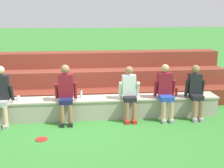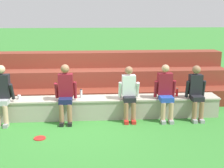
{
  "view_description": "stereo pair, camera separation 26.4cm",
  "coord_description": "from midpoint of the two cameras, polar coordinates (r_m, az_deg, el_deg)",
  "views": [
    {
      "loc": [
        0.15,
        -6.89,
        2.63
      ],
      "look_at": [
        0.92,
        0.27,
        0.85
      ],
      "focal_mm": 48.03,
      "sensor_mm": 36.0,
      "label": 1
    },
    {
      "loc": [
        0.41,
        -6.91,
        2.63
      ],
      "look_at": [
        0.92,
        0.27,
        0.85
      ],
      "focal_mm": 48.03,
      "sensor_mm": 36.0,
      "label": 2
    }
  ],
  "objects": [
    {
      "name": "person_far_right",
      "position": [
        7.62,
        14.67,
        -1.23
      ],
      "size": [
        0.49,
        0.55,
        1.33
      ],
      "color": "#996B4C",
      "rests_on": "ground"
    },
    {
      "name": "person_far_left",
      "position": [
        7.39,
        -21.26,
        -1.92
      ],
      "size": [
        0.52,
        0.51,
        1.4
      ],
      "color": "#DBAD89",
      "rests_on": "ground"
    },
    {
      "name": "water_bottle_mid_right",
      "position": [
        7.48,
        -6.92,
        -1.89
      ],
      "size": [
        0.06,
        0.06,
        0.22
      ],
      "color": "silver",
      "rests_on": "stone_seating_wall"
    },
    {
      "name": "person_left_of_center",
      "position": [
        7.18,
        -9.82,
        -1.61
      ],
      "size": [
        0.53,
        0.58,
        1.39
      ],
      "color": "#996B4C",
      "rests_on": "ground"
    },
    {
      "name": "person_center",
      "position": [
        7.24,
        2.28,
        -1.6
      ],
      "size": [
        0.5,
        0.52,
        1.32
      ],
      "color": "#996B4C",
      "rests_on": "ground"
    },
    {
      "name": "brick_bleachers",
      "position": [
        9.11,
        -7.78,
        0.44
      ],
      "size": [
        8.95,
        1.83,
        1.38
      ],
      "color": "maroon",
      "rests_on": "ground"
    },
    {
      "name": "stone_seating_wall",
      "position": [
        7.55,
        -8.03,
        -4.48
      ],
      "size": [
        7.22,
        0.58,
        0.51
      ],
      "color": "#A8A08E",
      "rests_on": "ground"
    },
    {
      "name": "frisbee",
      "position": [
        6.55,
        -14.41,
        -10.17
      ],
      "size": [
        0.25,
        0.25,
        0.02
      ],
      "primitive_type": "cylinder",
      "color": "red",
      "rests_on": "ground"
    },
    {
      "name": "ground_plane",
      "position": [
        7.39,
        -8.02,
        -7.12
      ],
      "size": [
        80.0,
        80.0,
        0.0
      ],
      "primitive_type": "plane",
      "color": "#388433"
    },
    {
      "name": "water_bottle_mid_left",
      "position": [
        7.78,
        11.17,
        -1.47
      ],
      "size": [
        0.06,
        0.06,
        0.21
      ],
      "color": "red",
      "rests_on": "stone_seating_wall"
    },
    {
      "name": "plastic_cup_middle",
      "position": [
        7.65,
        -18.33,
        -2.55
      ],
      "size": [
        0.08,
        0.08,
        0.1
      ],
      "primitive_type": "cylinder",
      "color": "white",
      "rests_on": "stone_seating_wall"
    },
    {
      "name": "person_right_of_center",
      "position": [
        7.41,
        9.13,
        -1.28
      ],
      "size": [
        0.53,
        0.58,
        1.36
      ],
      "color": "tan",
      "rests_on": "ground"
    }
  ]
}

